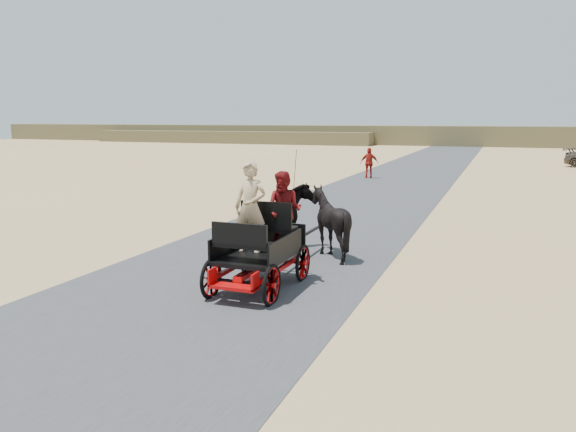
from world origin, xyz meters
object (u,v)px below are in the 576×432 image
(horse_left, at_px, (287,220))
(pedestrian, at_px, (369,163))
(carriage, at_px, (259,270))
(horse_right, at_px, (330,222))

(horse_left, height_order, pedestrian, pedestrian)
(carriage, bearing_deg, horse_right, 79.61)
(horse_left, bearing_deg, horse_right, -180.00)
(horse_left, bearing_deg, pedestrian, -83.51)
(carriage, relative_size, horse_left, 1.20)
(carriage, height_order, horse_right, horse_right)
(carriage, height_order, horse_left, horse_left)
(horse_left, relative_size, pedestrian, 1.16)
(carriage, bearing_deg, horse_left, 100.39)
(horse_right, height_order, pedestrian, pedestrian)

